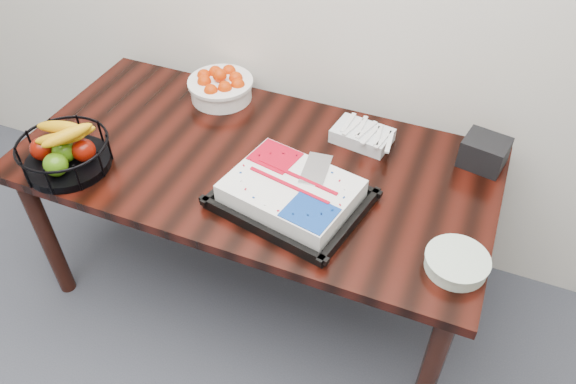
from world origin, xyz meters
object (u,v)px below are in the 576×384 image
at_px(tangerine_bowl, 220,83).
at_px(plate_stack, 457,263).
at_px(napkin_box, 484,152).
at_px(cake_tray, 291,194).
at_px(fruit_basket, 64,151).
at_px(table, 255,176).

distance_m(tangerine_bowl, plate_stack, 1.24).
bearing_deg(napkin_box, plate_stack, -90.00).
bearing_deg(plate_stack, cake_tray, 172.76).
bearing_deg(fruit_basket, cake_tray, 8.96).
xyz_separation_m(table, cake_tray, (0.22, -0.17, 0.13)).
xyz_separation_m(cake_tray, plate_stack, (0.58, -0.07, -0.02)).
bearing_deg(tangerine_bowl, fruit_basket, -117.00).
xyz_separation_m(table, napkin_box, (0.80, 0.30, 0.14)).
distance_m(cake_tray, fruit_basket, 0.86).
height_order(fruit_basket, plate_stack, fruit_basket).
height_order(fruit_basket, napkin_box, fruit_basket).
relative_size(table, plate_stack, 8.97).
distance_m(tangerine_bowl, fruit_basket, 0.70).
xyz_separation_m(fruit_basket, plate_stack, (1.42, 0.06, -0.05)).
distance_m(cake_tray, napkin_box, 0.75).
xyz_separation_m(table, plate_stack, (0.80, -0.24, 0.11)).
height_order(table, fruit_basket, fruit_basket).
height_order(table, napkin_box, napkin_box).
bearing_deg(cake_tray, tangerine_bowl, 136.93).
bearing_deg(table, napkin_box, 20.59).
bearing_deg(napkin_box, cake_tray, -141.17).
distance_m(table, plate_stack, 0.84).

